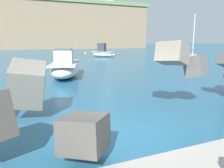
# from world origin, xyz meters

# --- Properties ---
(ground_plane) EXTENTS (400.00, 400.00, 0.00)m
(ground_plane) POSITION_xyz_m (0.00, 0.00, 0.00)
(ground_plane) COLOR #235B7A
(boat_near_centre) EXTENTS (4.16, 4.06, 2.33)m
(boat_near_centre) POSITION_xyz_m (10.98, 29.86, 0.71)
(boat_near_centre) COLOR white
(boat_near_centre) RESTS_ON ground
(boat_near_right) EXTENTS (3.74, 6.37, 2.12)m
(boat_near_right) POSITION_xyz_m (0.75, 11.26, 0.71)
(boat_near_right) COLOR white
(boat_near_right) RESTS_ON ground
(boat_mid_centre) EXTENTS (4.58, 5.05, 6.10)m
(boat_mid_centre) POSITION_xyz_m (19.64, 18.43, 0.46)
(boat_mid_centre) COLOR white
(boat_mid_centre) RESTS_ON ground
(mooring_buoy_inner) EXTENTS (0.44, 0.44, 0.44)m
(mooring_buoy_inner) POSITION_xyz_m (10.16, 37.39, 0.22)
(mooring_buoy_inner) COLOR yellow
(mooring_buoy_inner) RESTS_ON ground
(headland_bluff) EXTENTS (76.14, 45.40, 16.04)m
(headland_bluff) POSITION_xyz_m (5.77, 90.48, 8.04)
(headland_bluff) COLOR #847056
(headland_bluff) RESTS_ON ground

